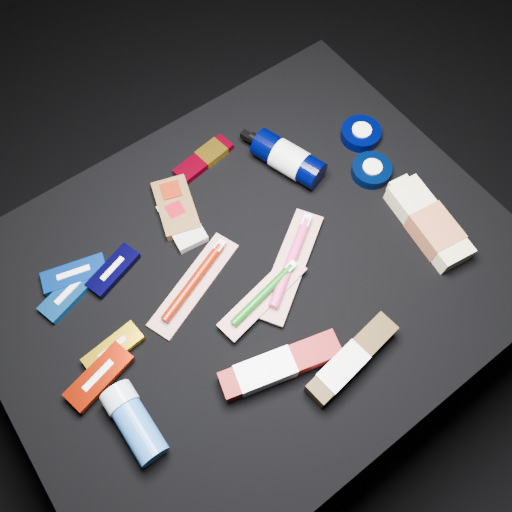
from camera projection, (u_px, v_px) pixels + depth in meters
ground at (254, 329)px, 1.31m from camera, size 3.00×3.00×0.00m
cloth_table at (253, 304)px, 1.13m from camera, size 0.98×0.78×0.40m
luna_bar_0 at (70, 293)px, 0.92m from camera, size 0.13×0.08×0.02m
luna_bar_1 at (75, 274)px, 0.93m from camera, size 0.13×0.07×0.02m
luna_bar_2 at (113, 270)px, 0.94m from camera, size 0.11×0.07×0.01m
luna_bar_3 at (113, 349)px, 0.87m from camera, size 0.11×0.05×0.01m
luna_bar_4 at (99, 376)px, 0.85m from camera, size 0.13×0.07×0.02m
clif_bar_0 at (175, 205)px, 1.00m from camera, size 0.11×0.14×0.02m
clif_bar_1 at (181, 222)px, 0.98m from camera, size 0.07×0.12×0.02m
power_bar at (206, 157)px, 1.05m from camera, size 0.14×0.06×0.02m
lotion_bottle at (288, 159)px, 1.02m from camera, size 0.10×0.20×0.06m
cream_tin_upper at (361, 134)px, 1.07m from camera, size 0.08×0.08×0.03m
cream_tin_lower at (371, 170)px, 1.03m from camera, size 0.08×0.08×0.03m
bodywash_bottle at (429, 224)px, 0.97m from camera, size 0.09×0.21×0.04m
deodorant_stick at (134, 421)px, 0.81m from camera, size 0.06×0.13×0.05m
toothbrush_pack_0 at (195, 282)px, 0.93m from camera, size 0.23×0.13×0.02m
toothbrush_pack_1 at (291, 262)px, 0.94m from camera, size 0.23×0.18×0.03m
toothbrush_pack_2 at (264, 295)px, 0.90m from camera, size 0.20×0.08×0.02m
toothpaste_carton_red at (275, 367)px, 0.85m from camera, size 0.22×0.10×0.04m
toothpaste_carton_green at (348, 362)px, 0.85m from camera, size 0.19×0.06×0.04m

